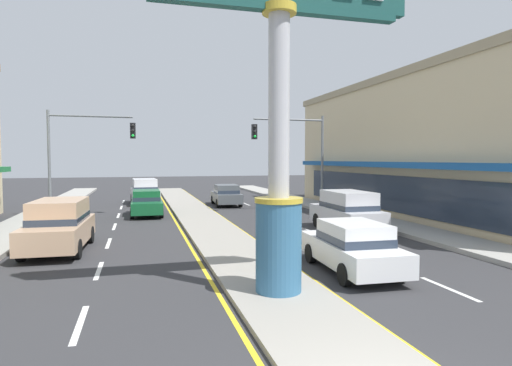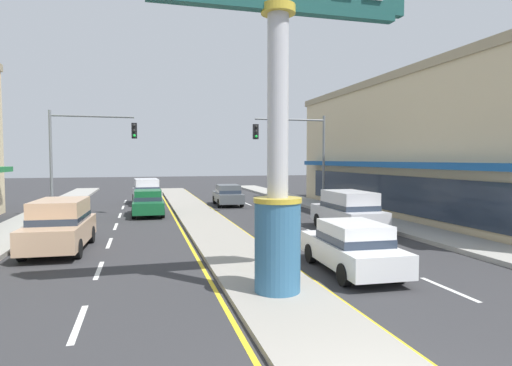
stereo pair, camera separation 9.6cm
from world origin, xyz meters
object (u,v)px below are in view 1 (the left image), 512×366
storefront_right (451,147)px  traffic_light_left_side (82,145)px  sedan_near_right_lane (147,203)px  suv_kerb_right (59,225)px  sedan_near_left_lane (226,195)px  suv_far_left_oncoming (347,210)px  district_sign (279,110)px  traffic_light_right_side (297,146)px  sedan_mid_left_lane (352,246)px  suv_far_right_lane (145,191)px

storefront_right → traffic_light_left_side: (-21.58, 4.55, 0.11)m
sedan_near_right_lane → suv_kerb_right: 9.98m
storefront_right → sedan_near_left_lane: storefront_right is taller
sedan_near_right_lane → suv_far_left_oncoming: (9.05, -8.26, 0.20)m
district_sign → traffic_light_right_side: (6.46, 15.71, -0.34)m
sedan_mid_left_lane → traffic_light_left_side: bearing=121.7°
suv_far_right_lane → suv_kerb_right: bearing=-101.3°
traffic_light_left_side → sedan_near_right_lane: traffic_light_left_side is taller
district_sign → traffic_light_left_side: 17.91m
traffic_light_left_side → suv_far_right_lane: (3.58, 6.90, -3.26)m
sedan_near_left_lane → suv_kerb_right: 16.38m
suv_far_left_oncoming → traffic_light_left_side: bearing=146.5°
sedan_near_right_lane → sedan_mid_left_lane: 16.04m
sedan_near_left_lane → suv_kerb_right: size_ratio=0.93×
suv_far_right_lane → traffic_light_right_side: bearing=-40.2°
storefront_right → sedan_near_right_lane: 18.83m
suv_kerb_right → sedan_mid_left_lane: bearing=-31.6°
district_sign → sedan_near_right_lane: 17.25m
sedan_near_left_lane → sedan_mid_left_lane: (-0.00, -19.21, 0.00)m
storefront_right → sedan_near_right_lane: (-17.99, 4.43, -3.35)m
traffic_light_right_side → suv_far_right_lane: size_ratio=1.32×
suv_far_right_lane → suv_kerb_right: 16.77m
traffic_light_left_side → suv_kerb_right: traffic_light_left_side is taller
sedan_near_left_lane → district_sign: bearing=-97.9°
sedan_mid_left_lane → district_sign: bearing=-150.9°
traffic_light_left_side → traffic_light_right_side: same height
suv_far_left_oncoming → suv_kerb_right: (-12.35, -1.16, 0.00)m
sedan_near_left_lane → suv_far_left_oncoming: size_ratio=0.94×
traffic_light_right_side → sedan_mid_left_lane: bearing=-104.3°
storefront_right → suv_far_left_oncoming: (-8.94, -3.83, -3.16)m
storefront_right → suv_far_right_lane: 21.56m
sedan_near_left_lane → sedan_near_right_lane: bearing=-143.7°
sedan_near_right_lane → sedan_near_left_lane: 7.14m
storefront_right → sedan_near_right_lane: bearing=166.2°
traffic_light_left_side → suv_far_right_lane: 8.43m
suv_kerb_right → storefront_right: bearing=13.2°
suv_far_left_oncoming → district_sign: bearing=-126.6°
sedan_near_right_lane → suv_far_left_oncoming: suv_far_left_oncoming is taller
storefront_right → suv_far_right_lane: (-17.99, 11.45, -3.16)m
district_sign → traffic_light_left_side: (-6.46, 16.70, -0.34)m
traffic_light_right_side → sedan_near_left_lane: traffic_light_right_side is taller
sedan_mid_left_lane → suv_far_left_oncoming: (3.30, 6.72, 0.20)m
district_sign → sedan_near_right_lane: bearing=99.8°
storefront_right → sedan_mid_left_lane: 16.50m
district_sign → suv_far_left_oncoming: 10.97m
suv_kerb_right → suv_far_left_oncoming: bearing=5.4°
sedan_near_right_lane → suv_kerb_right: bearing=-109.3°
traffic_light_right_side → suv_far_right_lane: traffic_light_right_side is taller
suv_far_left_oncoming → traffic_light_right_side: bearing=87.8°
suv_far_right_lane → suv_far_left_oncoming: (9.06, -15.28, 0.00)m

